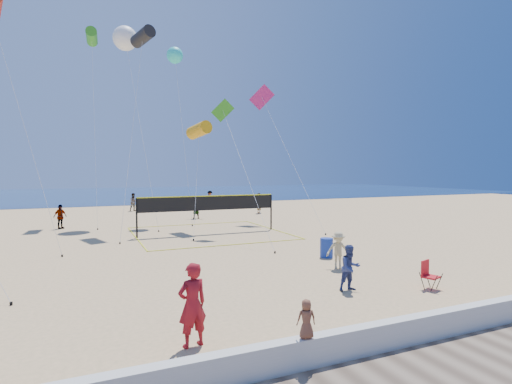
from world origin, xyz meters
name	(u,v)px	position (x,y,z in m)	size (l,w,h in m)	color
ground	(277,312)	(0.00, 0.00, 0.00)	(120.00, 120.00, 0.00)	tan
ocean	(113,194)	(0.00, 62.00, 0.01)	(140.00, 50.00, 0.03)	navy
seawall	(343,344)	(0.00, -3.00, 0.30)	(32.00, 0.30, 0.60)	silver
woman	(192,305)	(-2.70, -1.19, 0.93)	(0.68, 0.45, 1.87)	maroon
toddler	(306,319)	(-0.91, -3.04, 0.98)	(0.38, 0.24, 0.77)	brown
bystander_a	(350,268)	(3.03, 0.79, 0.75)	(0.73, 0.57, 1.49)	navy
bystander_b	(338,250)	(4.42, 3.40, 0.73)	(0.95, 0.54, 1.46)	tan
far_person_0	(60,217)	(-6.22, 19.97, 0.82)	(0.96, 0.40, 1.64)	gray
far_person_1	(196,209)	(3.63, 21.88, 0.77)	(1.43, 0.46, 1.54)	gray
far_person_2	(259,203)	(10.01, 23.55, 0.93)	(0.68, 0.44, 1.85)	gray
far_person_3	(134,202)	(-0.27, 30.30, 0.87)	(0.84, 0.66, 1.74)	gray
far_person_4	(210,199)	(7.99, 32.26, 0.86)	(1.11, 0.64, 1.72)	gray
camp_chair	(428,273)	(5.51, -0.07, 0.52)	(0.62, 0.72, 1.03)	red
trash_barrel	(327,248)	(5.15, 5.32, 0.43)	(0.57, 0.57, 0.86)	navy
volleyball_net	(209,207)	(2.33, 14.11, 1.61)	(8.84, 8.69, 2.36)	black
kite_1	(143,37)	(-0.85, 18.61, 12.95)	(3.02, 7.33, 13.54)	black
kite_2	(199,130)	(2.40, 16.42, 6.59)	(2.37, 5.78, 7.17)	orange
kite_4	(226,118)	(3.33, 13.72, 7.13)	(1.36, 7.57, 8.39)	#32901E
kite_5	(264,102)	(8.36, 18.95, 9.28)	(1.80, 9.30, 10.71)	#B81F6A
kite_6	(125,38)	(-1.61, 22.45, 13.89)	(2.26, 7.57, 14.80)	white
kite_7	(175,55)	(1.95, 21.54, 12.79)	(1.63, 4.71, 13.43)	#2BD3CB
kite_8	(92,37)	(-3.90, 24.08, 14.19)	(0.94, 6.67, 14.75)	#32901E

